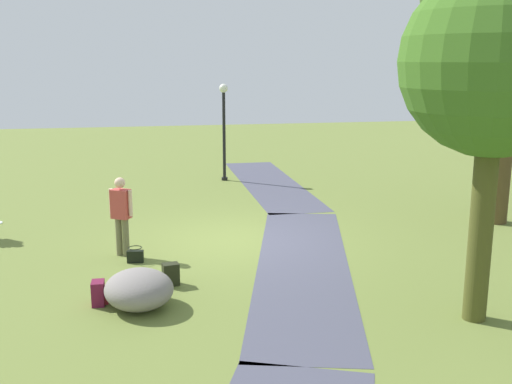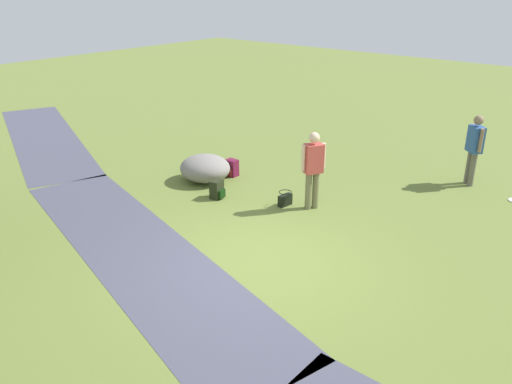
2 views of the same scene
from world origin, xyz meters
The scene contains 9 objects.
ground_plane centered at (0.00, 0.00, 0.00)m, with size 48.00×48.00×0.00m, color olive.
footpath_segment_mid centered at (1.87, 1.05, 0.00)m, with size 8.18×3.73×0.01m.
footpath_segment_far centered at (9.45, -1.46, 0.00)m, with size 8.08×4.60×0.01m.
lawn_boulder centered at (3.36, -2.08, 0.31)m, with size 1.46×1.41×0.62m.
woman_with_handbag centered at (0.61, -2.39, 0.93)m, with size 0.39×0.46×1.61m.
man_near_boulder centered at (-1.41, -5.79, 0.93)m, with size 0.43×0.42×1.61m.
handbag_on_grass centered at (1.10, -2.15, 0.14)m, with size 0.31×0.33×0.31m.
backpack_by_boulder centered at (3.12, -2.72, 0.19)m, with size 0.28×0.27×0.40m.
spare_backpack_on_lawn centered at (2.46, -1.53, 0.19)m, with size 0.30×0.31×0.40m.
Camera 2 is at (-4.74, 5.76, 4.43)m, focal length 36.28 mm.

